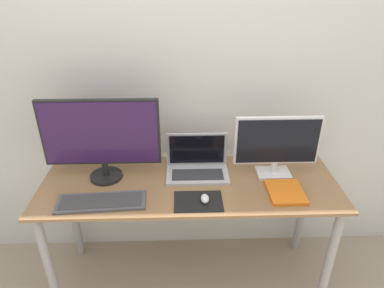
% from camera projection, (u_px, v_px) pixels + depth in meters
% --- Properties ---
extents(wall_back, '(7.00, 0.05, 2.50)m').
position_uv_depth(wall_back, '(188.00, 80.00, 2.03)').
color(wall_back, silver).
rests_on(wall_back, ground_plane).
extents(desk, '(1.68, 0.59, 0.76)m').
position_uv_depth(desk, '(190.00, 200.00, 2.00)').
color(desk, olive).
rests_on(desk, ground_plane).
extents(monitor_left, '(0.65, 0.18, 0.48)m').
position_uv_depth(monitor_left, '(101.00, 137.00, 1.87)').
color(monitor_left, black).
rests_on(monitor_left, desk).
extents(monitor_right, '(0.48, 0.13, 0.37)m').
position_uv_depth(monitor_right, '(277.00, 145.00, 1.93)').
color(monitor_right, silver).
rests_on(monitor_right, desk).
extents(laptop, '(0.36, 0.22, 0.22)m').
position_uv_depth(laptop, '(197.00, 164.00, 2.02)').
color(laptop, '#ADADB2').
rests_on(laptop, desk).
extents(keyboard, '(0.46, 0.18, 0.02)m').
position_uv_depth(keyboard, '(101.00, 202.00, 1.78)').
color(keyboard, '#4C4C51').
rests_on(keyboard, desk).
extents(mousepad, '(0.25, 0.18, 0.00)m').
position_uv_depth(mousepad, '(198.00, 201.00, 1.79)').
color(mousepad, black).
rests_on(mousepad, desk).
extents(mouse, '(0.04, 0.07, 0.03)m').
position_uv_depth(mouse, '(205.00, 199.00, 1.78)').
color(mouse, silver).
rests_on(mouse, mousepad).
extents(book, '(0.19, 0.22, 0.02)m').
position_uv_depth(book, '(285.00, 192.00, 1.85)').
color(book, orange).
rests_on(book, desk).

